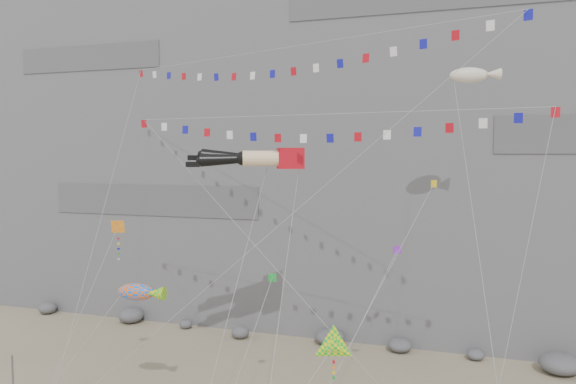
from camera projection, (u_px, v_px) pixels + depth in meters
The scene contains 13 objects.
cliff at pixel (364, 76), 61.19m from camera, with size 80.00×28.00×50.00m, color slate.
talus_boulders at pixel (330, 337), 48.62m from camera, with size 60.00×3.00×1.20m, color #58585C, non-canonical shape.
legs_kite at pixel (258, 158), 37.40m from camera, with size 9.76×16.41×22.19m.
flag_banner_upper at pixel (282, 48), 38.31m from camera, with size 30.01×16.55×28.35m.
flag_banner_lower at pixel (317, 115), 34.57m from camera, with size 26.48×7.86×22.12m.
harlequin_kite at pixel (118, 227), 37.17m from camera, with size 3.58×6.08×12.99m.
fish_windsock at pixel (136, 292), 34.95m from camera, with size 7.25×5.58×10.57m.
delta_kite at pixel (333, 347), 28.17m from camera, with size 5.46×5.40×9.35m.
blimp_windsock at pixel (469, 76), 37.70m from camera, with size 4.57×14.89×25.88m.
small_kite_a at pixel (267, 168), 37.64m from camera, with size 1.05×14.02×20.79m.
small_kite_b at pixel (395, 253), 35.58m from camera, with size 4.75×13.09×16.71m.
small_kite_c at pixel (271, 280), 34.91m from camera, with size 1.11×10.48×13.15m.
small_kite_d at pixel (430, 191), 34.85m from camera, with size 7.11×14.59×21.22m.
Camera 1 is at (11.37, -29.42, 16.49)m, focal length 35.00 mm.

